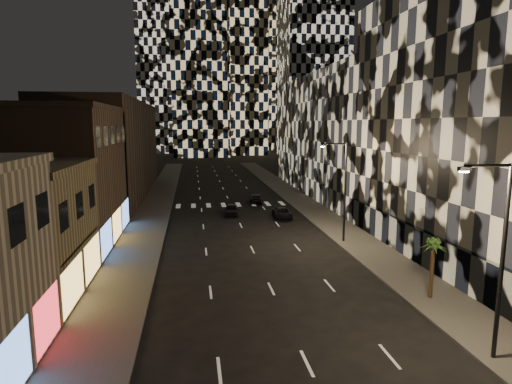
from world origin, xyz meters
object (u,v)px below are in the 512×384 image
object	(u,v)px
car_dark_oncoming	(256,199)
palm_tree	(433,249)
streetlight_near	(498,249)
car_dark_midlane	(232,210)
streetlight_far	(343,185)
car_dark_rightlane	(282,213)

from	to	relation	value
car_dark_oncoming	palm_tree	distance (m)	34.44
streetlight_near	palm_tree	xyz separation A→B (m)	(1.12, 6.86, -2.10)
car_dark_midlane	streetlight_far	bearing A→B (deg)	-51.12
streetlight_far	car_dark_oncoming	size ratio (longest dim) A/B	2.08
car_dark_rightlane	palm_tree	world-z (taller)	palm_tree
car_dark_rightlane	palm_tree	xyz separation A→B (m)	(4.34, -23.92, 2.66)
streetlight_near	car_dark_midlane	size ratio (longest dim) A/B	2.30
car_dark_oncoming	car_dark_rightlane	bearing A→B (deg)	106.18
streetlight_near	car_dark_oncoming	size ratio (longest dim) A/B	2.08
streetlight_far	palm_tree	world-z (taller)	streetlight_far
car_dark_oncoming	car_dark_midlane	bearing A→B (deg)	68.27
car_dark_rightlane	streetlight_far	bearing A→B (deg)	-70.07
palm_tree	car_dark_midlane	bearing A→B (deg)	110.66
streetlight_far	car_dark_oncoming	xyz separation A→B (m)	(-4.85, 20.68, -4.72)
streetlight_far	car_dark_rightlane	distance (m)	12.22
car_dark_midlane	car_dark_oncoming	xyz separation A→B (m)	(4.00, 7.36, -0.04)
car_dark_rightlane	car_dark_midlane	bearing A→B (deg)	159.03
streetlight_near	car_dark_rightlane	distance (m)	31.31
streetlight_far	car_dark_rightlane	world-z (taller)	streetlight_far
car_dark_rightlane	car_dark_oncoming	bearing A→B (deg)	102.70
streetlight_far	car_dark_oncoming	bearing A→B (deg)	103.21
streetlight_far	palm_tree	bearing A→B (deg)	-85.12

